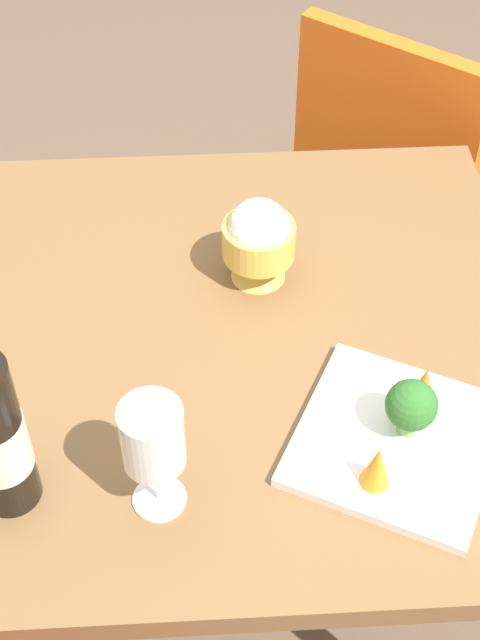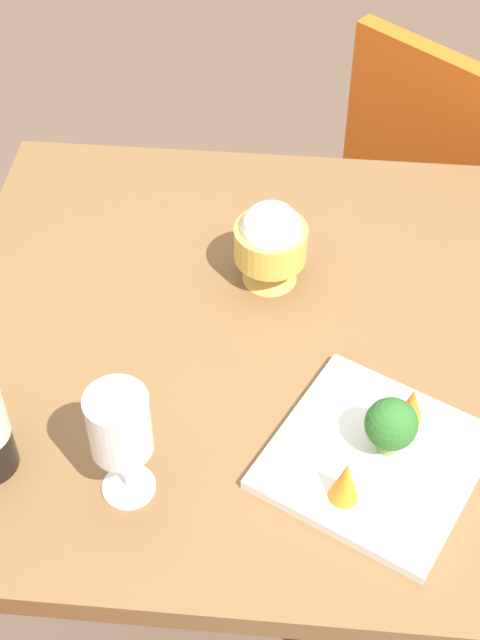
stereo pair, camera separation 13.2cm
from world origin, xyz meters
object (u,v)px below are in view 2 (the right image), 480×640
Objects in this scene: chair_near_window at (446,178)px; serving_plate at (374,459)px; carrot_garnish_right at (412,404)px; rice_bowl at (271,242)px; broccoli_floret at (391,425)px; carrot_garnish_left at (345,481)px; wine_glass at (119,426)px.

serving_plate is at bearing -63.07° from chair_near_window.
chair_near_window reaches higher than carrot_garnish_right.
chair_near_window is at bearing -31.71° from rice_bowl.
broccoli_floret reaches higher than serving_plate.
carrot_garnish_left is (-0.07, 0.04, 0.04)m from serving_plate.
carrot_garnish_right reaches higher than serving_plate.
wine_glass is 2.09× the size of broccoli_floret.
rice_bowl is (-0.55, 0.34, 0.28)m from chair_near_window.
carrot_garnish_right is (0.13, -0.08, -0.01)m from carrot_garnish_left.
serving_plate is 0.09m from carrot_garnish_right.
rice_bowl is at bearing 28.58° from broccoli_floret.
carrot_garnish_left is 0.16m from carrot_garnish_right.
serving_plate is (0.07, -0.31, -0.12)m from wine_glass.
carrot_garnish_left is (-0.39, -0.12, -0.02)m from rice_bowl.
chair_near_window is 2.53× the size of serving_plate.
carrot_garnish_left is 1.21× the size of carrot_garnish_right.
broccoli_floret is (0.08, -0.32, -0.06)m from wine_glass.
rice_bowl is 0.41m from carrot_garnish_left.
broccoli_floret is at bearing -151.42° from rice_bowl.
rice_bowl is at bearing -83.12° from chair_near_window.
broccoli_floret is (-0.32, -0.17, -0.01)m from rice_bowl.
carrot_garnish_left is (0.00, -0.27, -0.08)m from wine_glass.
broccoli_floret is at bearing -50.26° from serving_plate.
chair_near_window is at bearing -11.66° from serving_plate.
rice_bowl is 0.37m from serving_plate.
carrot_garnish_left is (-0.08, 0.05, -0.02)m from broccoli_floret.
wine_glass is at bearing 90.27° from carrot_garnish_left.
wine_glass is 0.39m from carrot_garnish_right.
broccoli_floret is at bearing -76.36° from wine_glass.
carrot_garnish_left is at bearing 148.39° from serving_plate.
serving_plate is (-0.33, -0.16, -0.07)m from rice_bowl.
chair_near_window is 1.00m from carrot_garnish_left.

